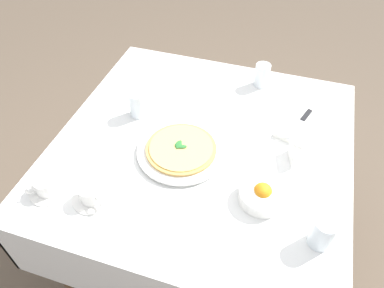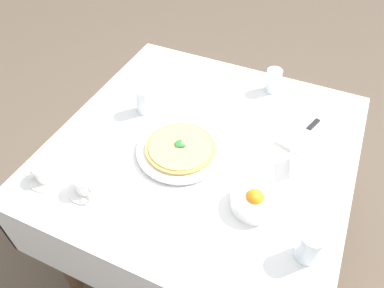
# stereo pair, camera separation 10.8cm
# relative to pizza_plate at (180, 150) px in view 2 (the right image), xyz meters

# --- Properties ---
(ground_plane) EXTENTS (8.00, 8.00, 0.00)m
(ground_plane) POSITION_rel_pizza_plate_xyz_m (-0.07, 0.06, -0.75)
(ground_plane) COLOR brown
(dining_table) EXTENTS (1.08, 1.08, 0.73)m
(dining_table) POSITION_rel_pizza_plate_xyz_m (-0.07, 0.06, -0.14)
(dining_table) COLOR white
(dining_table) RESTS_ON ground_plane
(pizza_plate) EXTENTS (0.32, 0.32, 0.02)m
(pizza_plate) POSITION_rel_pizza_plate_xyz_m (0.00, 0.00, 0.00)
(pizza_plate) COLOR white
(pizza_plate) RESTS_ON dining_table
(pizza) EXTENTS (0.26, 0.26, 0.02)m
(pizza) POSITION_rel_pizza_plate_xyz_m (-0.00, -0.00, 0.01)
(pizza) COLOR tan
(pizza) RESTS_ON pizza_plate
(coffee_cup_far_left) EXTENTS (0.13, 0.13, 0.06)m
(coffee_cup_far_left) POSITION_rel_pizza_plate_xyz_m (0.28, -0.21, 0.02)
(coffee_cup_far_left) COLOR white
(coffee_cup_far_left) RESTS_ON dining_table
(coffee_cup_back_corner) EXTENTS (0.13, 0.13, 0.06)m
(coffee_cup_back_corner) POSITION_rel_pizza_plate_xyz_m (0.30, -0.36, 0.02)
(coffee_cup_back_corner) COLOR white
(coffee_cup_back_corner) RESTS_ON dining_table
(water_glass_center_back) EXTENTS (0.07, 0.07, 0.11)m
(water_glass_center_back) POSITION_rel_pizza_plate_xyz_m (-0.15, -0.23, 0.04)
(water_glass_center_back) COLOR white
(water_glass_center_back) RESTS_ON dining_table
(water_glass_far_right) EXTENTS (0.06, 0.06, 0.10)m
(water_glass_far_right) POSITION_rel_pizza_plate_xyz_m (-0.50, 0.20, 0.03)
(water_glass_far_right) COLOR white
(water_glass_far_right) RESTS_ON dining_table
(water_glass_right_edge) EXTENTS (0.07, 0.07, 0.10)m
(water_glass_right_edge) POSITION_rel_pizza_plate_xyz_m (0.22, 0.50, 0.03)
(water_glass_right_edge) COLOR white
(water_glass_right_edge) RESTS_ON dining_table
(napkin_folded) EXTENTS (0.25, 0.18, 0.02)m
(napkin_folded) POSITION_rel_pizza_plate_xyz_m (-0.27, 0.40, -0.00)
(napkin_folded) COLOR white
(napkin_folded) RESTS_ON dining_table
(dinner_knife) EXTENTS (0.19, 0.08, 0.01)m
(dinner_knife) POSITION_rel_pizza_plate_xyz_m (-0.27, 0.40, 0.01)
(dinner_knife) COLOR silver
(dinner_knife) RESTS_ON napkin_folded
(citrus_bowl) EXTENTS (0.15, 0.15, 0.07)m
(citrus_bowl) POSITION_rel_pizza_plate_xyz_m (0.12, 0.31, 0.02)
(citrus_bowl) COLOR white
(citrus_bowl) RESTS_ON dining_table
(menu_card) EXTENTS (0.09, 0.03, 0.06)m
(menu_card) POSITION_rel_pizza_plate_xyz_m (-0.09, 0.38, 0.02)
(menu_card) COLOR white
(menu_card) RESTS_ON dining_table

